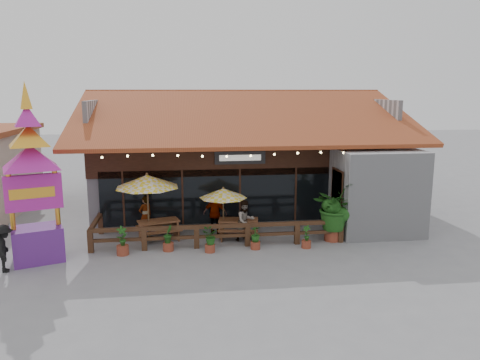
{
  "coord_description": "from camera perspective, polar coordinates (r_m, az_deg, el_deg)",
  "views": [
    {
      "loc": [
        -3.04,
        -17.98,
        6.05
      ],
      "look_at": [
        -0.54,
        1.5,
        2.27
      ],
      "focal_mm": 35.0,
      "sensor_mm": 36.0,
      "label": 1
    }
  ],
  "objects": [
    {
      "name": "picnic_table_left",
      "position": [
        19.64,
        -9.89,
        -5.6
      ],
      "size": [
        1.97,
        1.81,
        0.79
      ],
      "color": "brown",
      "rests_on": "ground"
    },
    {
      "name": "patio_railing",
      "position": [
        18.54,
        -4.58,
        -6.2
      ],
      "size": [
        10.0,
        2.6,
        0.92
      ],
      "color": "#492F1A",
      "rests_on": "ground"
    },
    {
      "name": "umbrella_left",
      "position": [
        19.21,
        -11.25,
        -0.18
      ],
      "size": [
        3.36,
        3.36,
        2.79
      ],
      "color": "brown",
      "rests_on": "ground"
    },
    {
      "name": "planter_a",
      "position": [
        18.1,
        -14.14,
        -7.44
      ],
      "size": [
        0.47,
        0.45,
        1.11
      ],
      "color": "brown",
      "rests_on": "ground"
    },
    {
      "name": "pedestrian",
      "position": [
        17.77,
        -26.78,
        -7.46
      ],
      "size": [
        0.87,
        1.18,
        1.63
      ],
      "primitive_type": "imported",
      "rotation": [
        0.0,
        0.0,
        1.84
      ],
      "color": "black",
      "rests_on": "ground"
    },
    {
      "name": "ground",
      "position": [
        19.21,
        2.19,
        -7.48
      ],
      "size": [
        100.0,
        100.0,
        0.0
      ],
      "primitive_type": "plane",
      "color": "gray",
      "rests_on": "ground"
    },
    {
      "name": "diner_c",
      "position": [
        20.0,
        -3.02,
        -4.1
      ],
      "size": [
        1.12,
        0.76,
        1.77
      ],
      "primitive_type": "imported",
      "rotation": [
        0.0,
        0.0,
        2.8
      ],
      "color": "#391D12",
      "rests_on": "ground"
    },
    {
      "name": "planter_b",
      "position": [
        18.19,
        -8.76,
        -7.17
      ],
      "size": [
        0.41,
        0.45,
        1.0
      ],
      "color": "brown",
      "rests_on": "ground"
    },
    {
      "name": "diner_b",
      "position": [
        19.06,
        0.66,
        -4.98
      ],
      "size": [
        0.99,
        0.89,
        1.68
      ],
      "primitive_type": "imported",
      "rotation": [
        0.0,
        0.0,
        0.37
      ],
      "color": "#391D12",
      "rests_on": "ground"
    },
    {
      "name": "planter_c",
      "position": [
        17.85,
        -3.7,
        -7.15
      ],
      "size": [
        0.64,
        0.57,
        0.95
      ],
      "color": "brown",
      "rests_on": "ground"
    },
    {
      "name": "tropical_plant",
      "position": [
        19.3,
        11.33,
        -3.32
      ],
      "size": [
        2.21,
        2.29,
        2.42
      ],
      "color": "brown",
      "rests_on": "ground"
    },
    {
      "name": "planter_d",
      "position": [
        18.19,
        1.9,
        -7.08
      ],
      "size": [
        0.44,
        0.44,
        0.92
      ],
      "color": "brown",
      "rests_on": "ground"
    },
    {
      "name": "restaurant_building",
      "position": [
        25.11,
        0.33,
        2.07
      ],
      "size": [
        15.5,
        14.73,
        6.09
      ],
      "color": "silver",
      "rests_on": "ground"
    },
    {
      "name": "picnic_table_right",
      "position": [
        19.54,
        -0.2,
        -5.53
      ],
      "size": [
        1.82,
        1.64,
        0.78
      ],
      "color": "brown",
      "rests_on": "ground"
    },
    {
      "name": "thai_sign_tower",
      "position": [
        17.76,
        -24.13,
        2.06
      ],
      "size": [
        3.24,
        3.24,
        6.85
      ],
      "color": "#5C227D",
      "rests_on": "ground"
    },
    {
      "name": "umbrella_right",
      "position": [
        19.33,
        -2.06,
        -1.63
      ],
      "size": [
        2.3,
        2.3,
        2.14
      ],
      "color": "brown",
      "rests_on": "ground"
    },
    {
      "name": "planter_e",
      "position": [
        18.5,
        8.1,
        -7.07
      ],
      "size": [
        0.38,
        0.39,
        0.91
      ],
      "color": "brown",
      "rests_on": "ground"
    },
    {
      "name": "diner_a",
      "position": [
        20.11,
        -11.46,
        -4.3
      ],
      "size": [
        0.75,
        0.71,
        1.72
      ],
      "primitive_type": "imported",
      "rotation": [
        0.0,
        0.0,
        3.8
      ],
      "color": "#391D12",
      "rests_on": "ground"
    }
  ]
}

